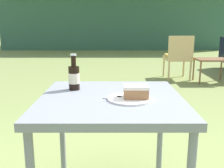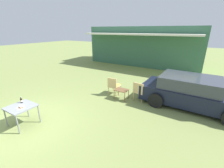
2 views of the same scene
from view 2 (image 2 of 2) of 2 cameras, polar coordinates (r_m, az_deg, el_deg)
The scene contains 11 objects.
ground_plane at distance 6.13m, azimuth -30.25°, elevation -13.11°, with size 60.00×60.00×0.00m, color olive.
cabin_building at distance 14.54m, azimuth 12.42°, elevation 14.12°, with size 9.77×4.52×3.31m.
parked_car at distance 7.06m, azimuth 28.22°, elevation -2.79°, with size 4.15×2.09×1.27m.
wicker_chair_cushioned at distance 7.41m, azimuth 0.70°, elevation -0.35°, with size 0.49×0.54×0.88m.
wicker_chair_plain at distance 6.85m, azimuth 10.45°, elevation -2.40°, with size 0.55×0.59×0.88m.
garden_side_table at distance 6.95m, azimuth 3.61°, elevation -2.52°, with size 0.60×0.45×0.46m.
patio_table at distance 5.84m, azimuth -31.33°, elevation -7.88°, with size 0.79×0.80×0.70m.
cake_on_plate at distance 5.68m, azimuth -31.40°, elevation -7.55°, with size 0.24×0.24×0.08m.
cola_bottle_near at distance 6.03m, azimuth -31.27°, elevation -5.43°, with size 0.07×0.07×0.22m.
fork at distance 5.74m, azimuth -31.77°, elevation -7.59°, with size 0.18×0.07×0.01m.
loose_bottle_cap at distance 5.76m, azimuth -31.49°, elevation -7.44°, with size 0.03×0.03×0.01m.
Camera 2 is at (4.82, -2.19, 3.08)m, focal length 24.00 mm.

